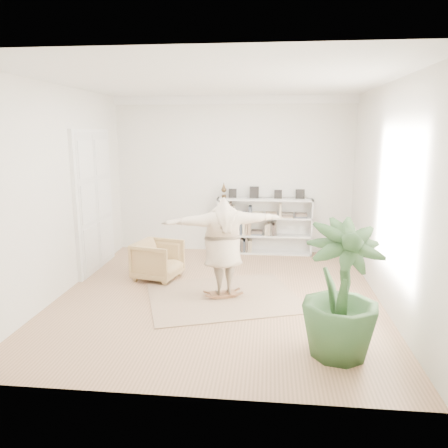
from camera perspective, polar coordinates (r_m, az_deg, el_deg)
name	(u,v)px	position (r m, az deg, el deg)	size (l,w,h in m)	color
floor	(218,295)	(7.75, -0.73, -9.31)	(6.00, 6.00, 0.00)	#906A4A
room_shell	(233,100)	(10.17, 1.23, 15.92)	(6.00, 6.00, 6.00)	silver
doors	(94,202)	(9.29, -16.58, 2.74)	(0.09, 1.78, 2.92)	white
bookshelf	(264,227)	(10.22, 5.26, -0.36)	(2.20, 0.35, 1.64)	silver
armchair	(158,260)	(8.57, -8.62, -4.69)	(0.80, 0.82, 0.75)	tan
rug	(223,297)	(7.66, -0.12, -9.49)	(2.50, 2.00, 0.02)	tan
rocker_board	(223,294)	(7.64, -0.12, -9.12)	(0.51, 0.40, 0.10)	brown
person	(223,244)	(7.37, -0.13, -2.66)	(2.05, 0.56, 1.67)	#C1AC91
houseplant	(341,291)	(5.68, 15.04, -8.42)	(0.98, 0.98, 1.75)	#2F5329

